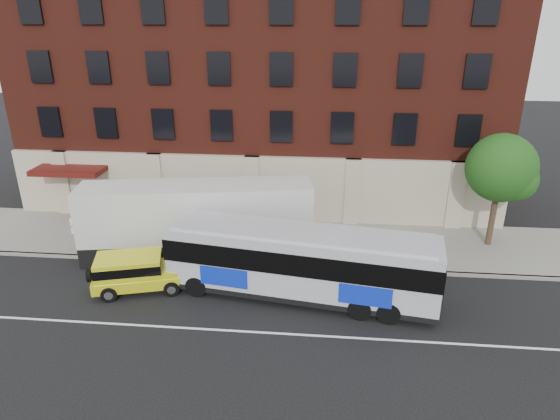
# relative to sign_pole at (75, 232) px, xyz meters

# --- Properties ---
(ground) EXTENTS (120.00, 120.00, 0.00)m
(ground) POSITION_rel_sign_pole_xyz_m (8.50, -6.15, -1.45)
(ground) COLOR black
(ground) RESTS_ON ground
(sidewalk) EXTENTS (60.00, 6.00, 0.15)m
(sidewalk) POSITION_rel_sign_pole_xyz_m (8.50, 2.85, -1.38)
(sidewalk) COLOR gray
(sidewalk) RESTS_ON ground
(kerb) EXTENTS (60.00, 0.25, 0.15)m
(kerb) POSITION_rel_sign_pole_xyz_m (8.50, -0.15, -1.38)
(kerb) COLOR gray
(kerb) RESTS_ON ground
(lane_line) EXTENTS (60.00, 0.12, 0.01)m
(lane_line) POSITION_rel_sign_pole_xyz_m (8.50, -5.65, -1.45)
(lane_line) COLOR white
(lane_line) RESTS_ON ground
(building) EXTENTS (30.00, 12.10, 15.00)m
(building) POSITION_rel_sign_pole_xyz_m (8.49, 10.77, 6.13)
(building) COLOR #561E14
(building) RESTS_ON sidewalk
(sign_pole) EXTENTS (0.30, 0.20, 2.50)m
(sign_pole) POSITION_rel_sign_pole_xyz_m (0.00, 0.00, 0.00)
(sign_pole) COLOR gray
(sign_pole) RESTS_ON ground
(street_tree) EXTENTS (3.60, 3.60, 6.20)m
(street_tree) POSITION_rel_sign_pole_xyz_m (22.04, 3.34, 2.96)
(street_tree) COLOR #322319
(street_tree) RESTS_ON sidewalk
(city_bus) EXTENTS (12.29, 4.38, 3.30)m
(city_bus) POSITION_rel_sign_pole_xyz_m (11.92, -2.77, 0.37)
(city_bus) COLOR silver
(city_bus) RESTS_ON ground
(yellow_suv) EXTENTS (4.65, 2.86, 1.73)m
(yellow_suv) POSITION_rel_sign_pole_xyz_m (4.30, -2.87, -0.46)
(yellow_suv) COLOR yellow
(yellow_suv) RESTS_ON ground
(shipping_container) EXTENTS (12.10, 4.37, 3.95)m
(shipping_container) POSITION_rel_sign_pole_xyz_m (6.32, 0.84, 0.50)
(shipping_container) COLOR black
(shipping_container) RESTS_ON ground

